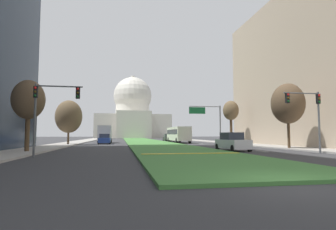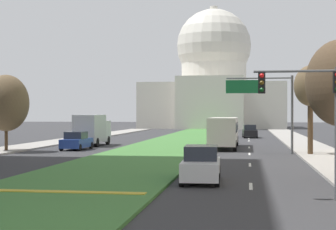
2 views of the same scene
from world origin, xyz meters
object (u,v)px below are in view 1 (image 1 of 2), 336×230
Objects in this scene: overhead_guide_sign at (209,116)px; street_tree_right_near at (288,104)px; traffic_light_near_left at (48,103)px; box_truck_delivery at (105,134)px; sedan_lead_stopped at (232,142)px; capitol_building at (133,114)px; city_bus at (178,133)px; traffic_light_near_right at (310,108)px; sedan_distant at (168,138)px; street_tree_left_near at (28,100)px; sedan_midblock at (105,139)px; street_tree_right_mid at (231,111)px; sedan_far_horizon at (170,137)px; street_tree_left_mid at (69,117)px.

overhead_guide_sign is 0.92× the size of street_tree_right_near.
traffic_light_near_left is at bearing -165.35° from street_tree_right_near.
overhead_guide_sign reaches higher than box_truck_delivery.
street_tree_right_near reaches higher than sedan_lead_stopped.
capitol_building reaches higher than sedan_lead_stopped.
traffic_light_near_left is at bearing -95.79° from capitol_building.
city_bus is at bearing -85.62° from capitol_building.
sedan_lead_stopped is at bearing 134.85° from traffic_light_near_right.
sedan_distant is (15.55, 38.81, -2.99)m from traffic_light_near_left.
street_tree_left_near is 1.38× the size of sedan_lead_stopped.
overhead_guide_sign is 17.79m from sedan_midblock.
traffic_light_near_left is 0.81× the size of box_truck_delivery.
street_tree_right_near is 33.42m from box_truck_delivery.
street_tree_right_near is (12.40, -96.64, -5.72)m from capitol_building.
street_tree_right_mid is at bearing 88.83° from street_tree_right_near.
overhead_guide_sign is 16.20m from sedan_distant.
sedan_midblock is 31.01m from sedan_far_horizon.
street_tree_right_near is 1.11× the size of box_truck_delivery.
street_tree_right_mid is 21.44m from sedan_midblock.
sedan_lead_stopped is 1.01× the size of sedan_distant.
street_tree_right_near is 47.10m from sedan_far_horizon.
traffic_light_near_right is 0.72× the size of street_tree_right_mid.
street_tree_left_near is at bearing -140.24° from overhead_guide_sign.
street_tree_right_near reaches higher than sedan_distant.
overhead_guide_sign is 1.43× the size of sedan_distant.
sedan_lead_stopped is 1.01× the size of sedan_far_horizon.
street_tree_left_near reaches higher than traffic_light_near_right.
sedan_far_horizon is (2.93, 13.88, 0.03)m from sedan_distant.
traffic_light_near_left is 1.14× the size of sedan_far_horizon.
overhead_guide_sign is at bearing -25.84° from box_truck_delivery.
traffic_light_near_right is 1.19× the size of sedan_midblock.
sedan_midblock is 18.19m from sedan_distant.
street_tree_right_mid is at bearing -81.38° from sedan_far_horizon.
sedan_lead_stopped is (18.52, -17.63, -3.43)m from street_tree_left_mid.
traffic_light_near_left is (-10.40, -102.60, -6.80)m from capitol_building.
box_truck_delivery is (5.08, 27.28, -2.89)m from street_tree_left_near.
sedan_lead_stopped is at bearing -90.00° from city_bus.
overhead_guide_sign is at bearing 3.04° from street_tree_left_mid.
traffic_light_near_left reaches higher than sedan_far_horizon.
sedan_distant is (5.15, -63.78, -9.79)m from capitol_building.
street_tree_right_mid is at bearing 67.38° from sedan_lead_stopped.
street_tree_left_near is 38.80m from sedan_distant.
box_truck_delivery reaches higher than sedan_distant.
street_tree_left_mid is at bearing 136.07° from traffic_light_near_right.
capitol_building is 6.11× the size of traffic_light_near_left.
street_tree_right_mid is at bearing 84.00° from traffic_light_near_right.
overhead_guide_sign reaches higher than city_bus.
street_tree_right_mid reaches higher than sedan_midblock.
traffic_light_near_right is 0.47× the size of city_bus.
city_bus is at bearing -96.50° from sedan_far_horizon.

